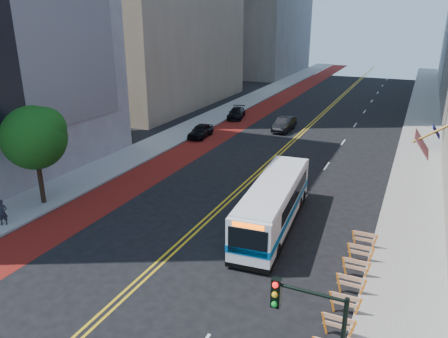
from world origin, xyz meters
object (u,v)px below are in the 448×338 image
transit_bus (274,204)px  car_c (236,113)px  traffic_signal (311,332)px  car_a (201,131)px  street_tree (35,135)px  pedestrian (2,212)px  car_b (284,124)px

transit_bus → car_c: (-13.44, 26.09, -0.90)m
traffic_signal → car_a: 34.84m
street_tree → transit_bus: size_ratio=0.61×
traffic_signal → car_c: bearing=115.7°
street_tree → transit_bus: 16.08m
street_tree → pedestrian: street_tree is taller
street_tree → car_b: size_ratio=1.46×
street_tree → car_b: bearing=70.6°
street_tree → pedestrian: (0.31, -3.56, -3.95)m
traffic_signal → street_tree: bearing=155.2°
traffic_signal → car_a: size_ratio=1.25×
traffic_signal → car_a: traffic_signal is taller
traffic_signal → car_b: (-11.48, 35.55, -2.97)m
transit_bus → car_b: 23.56m
transit_bus → pedestrian: size_ratio=6.74×
car_b → pedestrian: bearing=-106.0°
car_c → street_tree: bearing=-106.7°
car_a → pedestrian: 23.29m
car_b → pedestrian: (-8.87, -29.56, 0.20)m
traffic_signal → pedestrian: 21.39m
traffic_signal → car_c: traffic_signal is taller
pedestrian → street_tree: bearing=61.8°
car_c → traffic_signal: bearing=-77.2°
traffic_signal → car_c: size_ratio=1.14×
traffic_signal → car_b: traffic_signal is taller
car_a → car_b: car_b is taller
pedestrian → car_b: bearing=40.1°
transit_bus → car_a: size_ratio=2.71×
traffic_signal → car_c: 43.30m
street_tree → pedestrian: size_ratio=4.13×
street_tree → car_b: street_tree is taller
car_b → pedestrian: 30.86m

